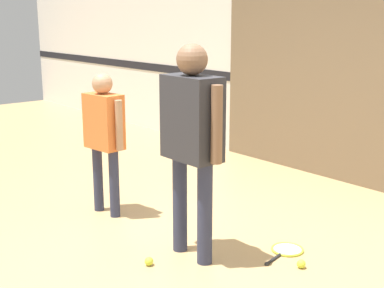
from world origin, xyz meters
TOP-DOWN VIEW (x-y plane):
  - ground_plane at (0.00, 0.00)m, footprint 16.00×16.00m
  - wall_back at (0.00, 2.65)m, footprint 16.00×0.07m
  - wall_panel at (-0.44, 2.59)m, footprint 3.17×0.05m
  - person_instructor at (0.16, 0.03)m, footprint 0.62×0.26m
  - person_student_left at (-1.07, 0.02)m, footprint 0.50×0.24m
  - racket_spare_on_floor at (0.59, 0.65)m, footprint 0.31×0.50m
  - tennis_ball_near_instructor at (0.08, -0.33)m, footprint 0.07×0.07m
  - tennis_ball_by_spare_racket at (0.85, 0.51)m, footprint 0.07×0.07m

SIDE VIEW (x-z plane):
  - ground_plane at x=0.00m, z-range 0.00..0.00m
  - racket_spare_on_floor at x=0.59m, z-range -0.01..0.03m
  - tennis_ball_near_instructor at x=0.08m, z-range 0.00..0.07m
  - tennis_ball_by_spare_racket at x=0.85m, z-range 0.00..0.07m
  - person_student_left at x=-1.07m, z-range 0.16..1.49m
  - person_instructor at x=0.16m, z-range 0.19..1.84m
  - wall_panel at x=-0.44m, z-range 0.00..2.13m
  - wall_back at x=0.00m, z-range 0.00..3.20m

